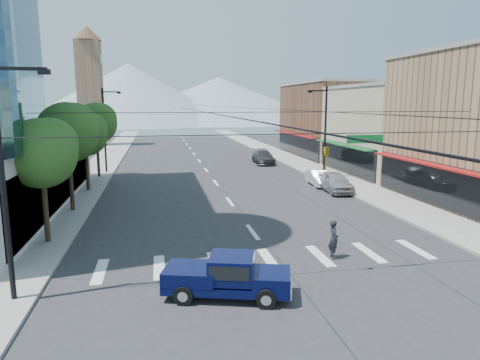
{
  "coord_description": "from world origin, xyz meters",
  "views": [
    {
      "loc": [
        -5.27,
        -17.45,
        7.41
      ],
      "look_at": [
        -0.62,
        6.67,
        3.0
      ],
      "focal_mm": 32.0,
      "sensor_mm": 36.0,
      "label": 1
    }
  ],
  "objects_px": {
    "pickup_truck": "(227,275)",
    "parked_car_near": "(335,182)",
    "parked_car_mid": "(319,178)",
    "pedestrian": "(334,239)",
    "parked_car_far": "(263,157)"
  },
  "relations": [
    {
      "from": "parked_car_near",
      "to": "parked_car_far",
      "type": "bearing_deg",
      "value": 99.29
    },
    {
      "from": "pedestrian",
      "to": "parked_car_mid",
      "type": "height_order",
      "value": "pedestrian"
    },
    {
      "from": "parked_car_mid",
      "to": "parked_car_near",
      "type": "bearing_deg",
      "value": -80.46
    },
    {
      "from": "pickup_truck",
      "to": "parked_car_mid",
      "type": "height_order",
      "value": "pickup_truck"
    },
    {
      "from": "parked_car_mid",
      "to": "pickup_truck",
      "type": "bearing_deg",
      "value": -115.85
    },
    {
      "from": "pickup_truck",
      "to": "parked_car_near",
      "type": "relative_size",
      "value": 1.05
    },
    {
      "from": "pickup_truck",
      "to": "parked_car_mid",
      "type": "bearing_deg",
      "value": 76.82
    },
    {
      "from": "pedestrian",
      "to": "parked_car_near",
      "type": "height_order",
      "value": "pedestrian"
    },
    {
      "from": "parked_car_mid",
      "to": "parked_car_far",
      "type": "bearing_deg",
      "value": 99.32
    },
    {
      "from": "pedestrian",
      "to": "parked_car_near",
      "type": "distance_m",
      "value": 16.18
    },
    {
      "from": "parked_car_near",
      "to": "parked_car_far",
      "type": "distance_m",
      "value": 18.08
    },
    {
      "from": "parked_car_far",
      "to": "parked_car_mid",
      "type": "bearing_deg",
      "value": -80.4
    },
    {
      "from": "pickup_truck",
      "to": "parked_car_far",
      "type": "distance_m",
      "value": 37.49
    },
    {
      "from": "parked_car_near",
      "to": "parked_car_mid",
      "type": "distance_m",
      "value": 3.07
    },
    {
      "from": "pickup_truck",
      "to": "parked_car_near",
      "type": "xyz_separation_m",
      "value": [
        12.23,
        18.02,
        -0.02
      ]
    }
  ]
}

